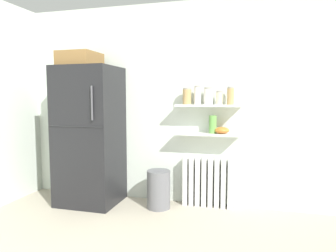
{
  "coord_description": "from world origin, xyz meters",
  "views": [
    {
      "loc": [
        0.84,
        -1.86,
        1.39
      ],
      "look_at": [
        -0.1,
        1.6,
        1.05
      ],
      "focal_mm": 32.55,
      "sensor_mm": 36.0,
      "label": 1
    }
  ],
  "objects_px": {
    "vase": "(213,124)",
    "trash_bin": "(159,189)",
    "storage_jar_0": "(187,96)",
    "storage_jar_4": "(230,96)",
    "storage_jar_1": "(198,95)",
    "refrigerator": "(89,133)",
    "shelf_bowl": "(222,130)",
    "storage_jar_3": "(219,98)",
    "storage_jar_2": "(208,96)",
    "radiator": "(208,183)"
  },
  "relations": [
    {
      "from": "refrigerator",
      "to": "trash_bin",
      "type": "bearing_deg",
      "value": 1.85
    },
    {
      "from": "storage_jar_1",
      "to": "storage_jar_2",
      "type": "height_order",
      "value": "storage_jar_1"
    },
    {
      "from": "storage_jar_2",
      "to": "vase",
      "type": "height_order",
      "value": "storage_jar_2"
    },
    {
      "from": "storage_jar_4",
      "to": "vase",
      "type": "bearing_deg",
      "value": 180.0
    },
    {
      "from": "radiator",
      "to": "storage_jar_0",
      "type": "xyz_separation_m",
      "value": [
        -0.27,
        -0.03,
        1.09
      ]
    },
    {
      "from": "storage_jar_0",
      "to": "storage_jar_1",
      "type": "height_order",
      "value": "storage_jar_1"
    },
    {
      "from": "storage_jar_0",
      "to": "storage_jar_4",
      "type": "xyz_separation_m",
      "value": [
        0.54,
        0.0,
        0.0
      ]
    },
    {
      "from": "storage_jar_1",
      "to": "shelf_bowl",
      "type": "relative_size",
      "value": 1.28
    },
    {
      "from": "vase",
      "to": "storage_jar_0",
      "type": "bearing_deg",
      "value": 180.0
    },
    {
      "from": "storage_jar_1",
      "to": "trash_bin",
      "type": "xyz_separation_m",
      "value": [
        -0.45,
        -0.19,
        -1.17
      ]
    },
    {
      "from": "storage_jar_0",
      "to": "storage_jar_2",
      "type": "bearing_deg",
      "value": 0.0
    },
    {
      "from": "shelf_bowl",
      "to": "vase",
      "type": "bearing_deg",
      "value": 180.0
    },
    {
      "from": "refrigerator",
      "to": "trash_bin",
      "type": "xyz_separation_m",
      "value": [
        0.93,
        0.03,
        -0.69
      ]
    },
    {
      "from": "trash_bin",
      "to": "radiator",
      "type": "bearing_deg",
      "value": 20.98
    },
    {
      "from": "storage_jar_3",
      "to": "trash_bin",
      "type": "bearing_deg",
      "value": -164.89
    },
    {
      "from": "radiator",
      "to": "storage_jar_3",
      "type": "xyz_separation_m",
      "value": [
        0.13,
        -0.03,
        1.07
      ]
    },
    {
      "from": "radiator",
      "to": "storage_jar_1",
      "type": "height_order",
      "value": "storage_jar_1"
    },
    {
      "from": "refrigerator",
      "to": "storage_jar_2",
      "type": "relative_size",
      "value": 9.35
    },
    {
      "from": "storage_jar_1",
      "to": "shelf_bowl",
      "type": "xyz_separation_m",
      "value": [
        0.31,
        0.0,
        -0.43
      ]
    },
    {
      "from": "storage_jar_1",
      "to": "trash_bin",
      "type": "distance_m",
      "value": 1.27
    },
    {
      "from": "shelf_bowl",
      "to": "trash_bin",
      "type": "distance_m",
      "value": 1.08
    },
    {
      "from": "storage_jar_3",
      "to": "vase",
      "type": "height_order",
      "value": "storage_jar_3"
    },
    {
      "from": "storage_jar_4",
      "to": "shelf_bowl",
      "type": "bearing_deg",
      "value": 180.0
    },
    {
      "from": "storage_jar_1",
      "to": "storage_jar_4",
      "type": "height_order",
      "value": "storage_jar_1"
    },
    {
      "from": "radiator",
      "to": "storage_jar_3",
      "type": "bearing_deg",
      "value": -12.64
    },
    {
      "from": "shelf_bowl",
      "to": "storage_jar_3",
      "type": "bearing_deg",
      "value": 180.0
    },
    {
      "from": "vase",
      "to": "trash_bin",
      "type": "xyz_separation_m",
      "value": [
        -0.64,
        -0.19,
        -0.82
      ]
    },
    {
      "from": "radiator",
      "to": "storage_jar_0",
      "type": "height_order",
      "value": "storage_jar_0"
    },
    {
      "from": "storage_jar_0",
      "to": "vase",
      "type": "distance_m",
      "value": 0.48
    },
    {
      "from": "storage_jar_0",
      "to": "trash_bin",
      "type": "relative_size",
      "value": 0.43
    },
    {
      "from": "storage_jar_2",
      "to": "storage_jar_1",
      "type": "bearing_deg",
      "value": -180.0
    },
    {
      "from": "storage_jar_2",
      "to": "shelf_bowl",
      "type": "relative_size",
      "value": 1.17
    },
    {
      "from": "refrigerator",
      "to": "storage_jar_3",
      "type": "xyz_separation_m",
      "value": [
        1.65,
        0.22,
        0.45
      ]
    },
    {
      "from": "storage_jar_3",
      "to": "storage_jar_2",
      "type": "bearing_deg",
      "value": 180.0
    },
    {
      "from": "refrigerator",
      "to": "storage_jar_0",
      "type": "xyz_separation_m",
      "value": [
        1.25,
        0.22,
        0.47
      ]
    },
    {
      "from": "storage_jar_0",
      "to": "trash_bin",
      "type": "bearing_deg",
      "value": -148.48
    },
    {
      "from": "storage_jar_0",
      "to": "trash_bin",
      "type": "xyz_separation_m",
      "value": [
        -0.32,
        -0.19,
        -1.16
      ]
    },
    {
      "from": "refrigerator",
      "to": "vase",
      "type": "xyz_separation_m",
      "value": [
        1.57,
        0.22,
        0.13
      ]
    },
    {
      "from": "radiator",
      "to": "storage_jar_1",
      "type": "distance_m",
      "value": 1.11
    },
    {
      "from": "storage_jar_2",
      "to": "trash_bin",
      "type": "relative_size",
      "value": 0.44
    },
    {
      "from": "vase",
      "to": "shelf_bowl",
      "type": "bearing_deg",
      "value": 0.0
    },
    {
      "from": "refrigerator",
      "to": "storage_jar_2",
      "type": "height_order",
      "value": "refrigerator"
    },
    {
      "from": "refrigerator",
      "to": "storage_jar_1",
      "type": "relative_size",
      "value": 8.52
    },
    {
      "from": "storage_jar_0",
      "to": "vase",
      "type": "xyz_separation_m",
      "value": [
        0.33,
        0.0,
        -0.35
      ]
    },
    {
      "from": "storage_jar_1",
      "to": "shelf_bowl",
      "type": "height_order",
      "value": "storage_jar_1"
    },
    {
      "from": "storage_jar_1",
      "to": "storage_jar_3",
      "type": "relative_size",
      "value": 1.37
    },
    {
      "from": "refrigerator",
      "to": "storage_jar_3",
      "type": "relative_size",
      "value": 11.67
    },
    {
      "from": "radiator",
      "to": "storage_jar_4",
      "type": "distance_m",
      "value": 1.13
    },
    {
      "from": "storage_jar_4",
      "to": "storage_jar_3",
      "type": "bearing_deg",
      "value": 180.0
    },
    {
      "from": "storage_jar_0",
      "to": "vase",
      "type": "height_order",
      "value": "storage_jar_0"
    }
  ]
}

